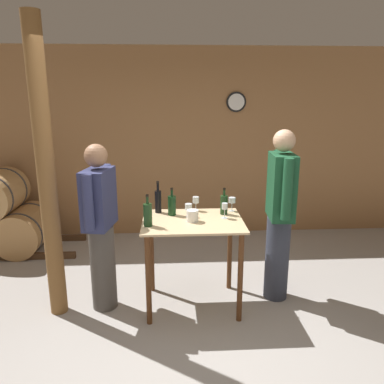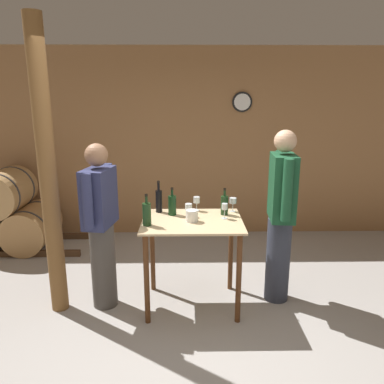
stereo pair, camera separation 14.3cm
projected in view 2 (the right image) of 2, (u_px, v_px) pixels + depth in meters
name	position (u px, v px, depth m)	size (l,w,h in m)	color
ground_plane	(188.00, 346.00, 3.13)	(14.00, 14.00, 0.00)	#9E9993
back_wall	(187.00, 144.00, 5.43)	(8.40, 0.08, 2.70)	#996B42
barrel_rack	(8.00, 216.00, 5.05)	(2.05, 0.77, 1.10)	#4C331E
tasting_table	(192.00, 238.00, 3.59)	(0.95, 0.73, 0.89)	#D1B284
wooden_post	(48.00, 174.00, 3.36)	(0.16, 0.16, 2.70)	brown
wine_bottle_far_left	(147.00, 214.00, 3.37)	(0.08, 0.08, 0.29)	#193819
wine_bottle_left	(159.00, 200.00, 3.76)	(0.07, 0.07, 0.32)	black
wine_bottle_center	(172.00, 205.00, 3.68)	(0.08, 0.08, 0.28)	black
wine_bottle_right	(224.00, 205.00, 3.68)	(0.07, 0.07, 0.27)	#193819
wine_glass_near_left	(189.00, 207.00, 3.63)	(0.07, 0.07, 0.13)	silver
wine_glass_near_center	(197.00, 200.00, 3.80)	(0.06, 0.06, 0.15)	silver
wine_glass_near_right	(225.00, 207.00, 3.56)	(0.06, 0.06, 0.15)	silver
wine_glass_far_side	(233.00, 201.00, 3.78)	(0.07, 0.07, 0.14)	silver
ice_bucket	(192.00, 216.00, 3.49)	(0.11, 0.11, 0.11)	white
person_host	(101.00, 224.00, 3.55)	(0.29, 0.58, 1.62)	#4C4742
person_visitor_with_scarf	(281.00, 214.00, 3.65)	(0.25, 0.59, 1.73)	#333847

